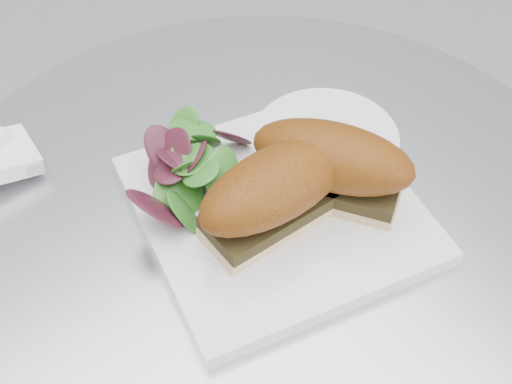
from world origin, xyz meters
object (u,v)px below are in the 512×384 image
sandwich_right (332,163)px  saucer (326,140)px  sandwich_left (276,191)px  plate (277,209)px

sandwich_right → saucer: size_ratio=1.08×
sandwich_left → sandwich_right: same height
sandwich_left → saucer: bearing=27.8°
sandwich_right → saucer: bearing=107.2°
saucer → plate: bearing=-157.4°
plate → sandwich_right: 0.07m
sandwich_left → saucer: size_ratio=1.05×
sandwich_left → saucer: 0.14m
sandwich_left → sandwich_right: size_ratio=0.97×
sandwich_right → plate: bearing=-146.6°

